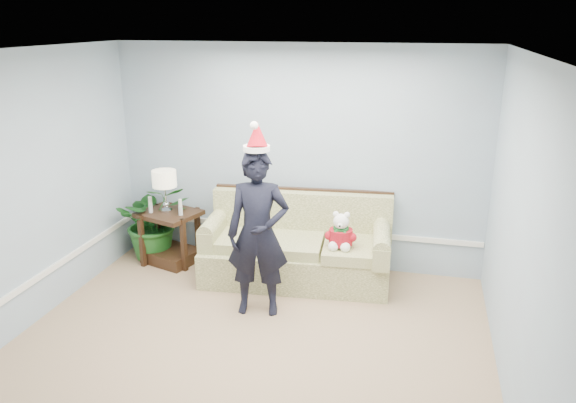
{
  "coord_description": "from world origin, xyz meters",
  "views": [
    {
      "loc": [
        1.46,
        -3.91,
        2.95
      ],
      "look_at": [
        0.12,
        1.55,
        1.11
      ],
      "focal_mm": 35.0,
      "sensor_mm": 36.0,
      "label": 1
    }
  ],
  "objects_px": {
    "houseplant": "(154,220)",
    "table_lamp": "(164,180)",
    "sofa": "(297,249)",
    "side_table": "(171,242)",
    "teddy_bear": "(341,235)",
    "man": "(258,234)"
  },
  "relations": [
    {
      "from": "sofa",
      "to": "table_lamp",
      "type": "bearing_deg",
      "value": 172.61
    },
    {
      "from": "houseplant",
      "to": "man",
      "type": "bearing_deg",
      "value": -31.34
    },
    {
      "from": "side_table",
      "to": "teddy_bear",
      "type": "relative_size",
      "value": 1.97
    },
    {
      "from": "man",
      "to": "sofa",
      "type": "bearing_deg",
      "value": 66.98
    },
    {
      "from": "table_lamp",
      "to": "side_table",
      "type": "bearing_deg",
      "value": 2.65
    },
    {
      "from": "side_table",
      "to": "table_lamp",
      "type": "bearing_deg",
      "value": -177.35
    },
    {
      "from": "table_lamp",
      "to": "man",
      "type": "distance_m",
      "value": 1.77
    },
    {
      "from": "houseplant",
      "to": "table_lamp",
      "type": "bearing_deg",
      "value": -20.35
    },
    {
      "from": "side_table",
      "to": "teddy_bear",
      "type": "bearing_deg",
      "value": -7.87
    },
    {
      "from": "sofa",
      "to": "table_lamp",
      "type": "relative_size",
      "value": 4.24
    },
    {
      "from": "sofa",
      "to": "side_table",
      "type": "height_order",
      "value": "sofa"
    },
    {
      "from": "teddy_bear",
      "to": "sofa",
      "type": "bearing_deg",
      "value": 156.35
    },
    {
      "from": "houseplant",
      "to": "man",
      "type": "distance_m",
      "value": 2.03
    },
    {
      "from": "table_lamp",
      "to": "houseplant",
      "type": "bearing_deg",
      "value": 159.65
    },
    {
      "from": "sofa",
      "to": "table_lamp",
      "type": "distance_m",
      "value": 1.83
    },
    {
      "from": "side_table",
      "to": "table_lamp",
      "type": "height_order",
      "value": "table_lamp"
    },
    {
      "from": "side_table",
      "to": "table_lamp",
      "type": "relative_size",
      "value": 1.59
    },
    {
      "from": "sofa",
      "to": "side_table",
      "type": "distance_m",
      "value": 1.66
    },
    {
      "from": "side_table",
      "to": "man",
      "type": "bearing_deg",
      "value": -33.39
    },
    {
      "from": "sofa",
      "to": "houseplant",
      "type": "height_order",
      "value": "sofa"
    },
    {
      "from": "man",
      "to": "teddy_bear",
      "type": "distance_m",
      "value": 1.01
    },
    {
      "from": "side_table",
      "to": "houseplant",
      "type": "distance_m",
      "value": 0.36
    }
  ]
}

